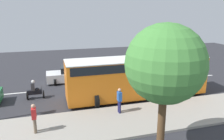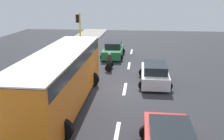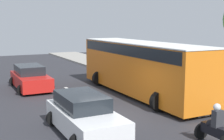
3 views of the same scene
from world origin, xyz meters
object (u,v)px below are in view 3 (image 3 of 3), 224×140
Objects in this scene: city_bus at (140,64)px; motorcycle at (214,128)px; pedestrian_by_tree at (200,80)px; car_red at (30,78)px; car_white at (84,115)px.

city_bus is 8.09m from motorcycle.
pedestrian_by_tree reaches higher than motorcycle.
car_red is at bearing 106.92° from motorcycle.
car_white is 0.40× the size of city_bus.
car_red is 0.41× the size of city_bus.
pedestrian_by_tree is at bearing 51.33° from motorcycle.
car_white and car_red have the same top height.
city_bus is 3.55m from pedestrian_by_tree.
city_bus is 6.51× the size of pedestrian_by_tree.
motorcycle reaches higher than car_red.
motorcycle is at bearing -103.07° from city_bus.
motorcycle is 7.06m from pedestrian_by_tree.
city_bus reaches higher than car_red.
car_white is at bearing -139.71° from city_bus.
city_bus is at bearing -39.59° from car_red.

